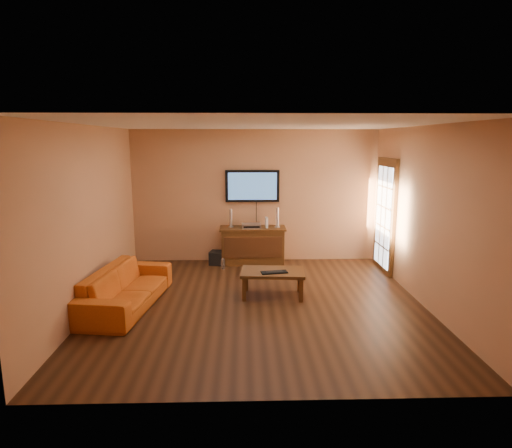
{
  "coord_description": "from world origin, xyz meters",
  "views": [
    {
      "loc": [
        -0.23,
        -6.22,
        2.47
      ],
      "look_at": [
        -0.02,
        0.8,
        1.1
      ],
      "focal_mm": 30.0,
      "sensor_mm": 36.0,
      "label": 1
    }
  ],
  "objects_px": {
    "television": "(252,186)",
    "keyboard": "(274,272)",
    "sofa": "(126,281)",
    "speaker_right": "(277,218)",
    "av_receiver": "(251,226)",
    "game_console": "(266,222)",
    "media_console": "(253,245)",
    "coffee_table": "(273,274)",
    "speaker_left": "(231,219)",
    "bottle": "(223,264)",
    "subwoofer": "(217,258)"
  },
  "relations": [
    {
      "from": "television",
      "to": "speaker_left",
      "type": "height_order",
      "value": "television"
    },
    {
      "from": "media_console",
      "to": "coffee_table",
      "type": "xyz_separation_m",
      "value": [
        0.28,
        -1.9,
        -0.01
      ]
    },
    {
      "from": "sofa",
      "to": "av_receiver",
      "type": "height_order",
      "value": "av_receiver"
    },
    {
      "from": "coffee_table",
      "to": "speaker_left",
      "type": "bearing_deg",
      "value": 110.32
    },
    {
      "from": "sofa",
      "to": "keyboard",
      "type": "bearing_deg",
      "value": -76.03
    },
    {
      "from": "media_console",
      "to": "keyboard",
      "type": "bearing_deg",
      "value": -81.6
    },
    {
      "from": "coffee_table",
      "to": "media_console",
      "type": "bearing_deg",
      "value": 98.36
    },
    {
      "from": "coffee_table",
      "to": "av_receiver",
      "type": "height_order",
      "value": "av_receiver"
    },
    {
      "from": "television",
      "to": "keyboard",
      "type": "bearing_deg",
      "value": -82.39
    },
    {
      "from": "game_console",
      "to": "bottle",
      "type": "bearing_deg",
      "value": -164.02
    },
    {
      "from": "television",
      "to": "av_receiver",
      "type": "xyz_separation_m",
      "value": [
        -0.03,
        -0.26,
        -0.77
      ]
    },
    {
      "from": "speaker_right",
      "to": "av_receiver",
      "type": "distance_m",
      "value": 0.55
    },
    {
      "from": "coffee_table",
      "to": "speaker_left",
      "type": "height_order",
      "value": "speaker_left"
    },
    {
      "from": "speaker_right",
      "to": "bottle",
      "type": "relative_size",
      "value": 1.85
    },
    {
      "from": "coffee_table",
      "to": "bottle",
      "type": "bearing_deg",
      "value": 119.91
    },
    {
      "from": "speaker_right",
      "to": "subwoofer",
      "type": "xyz_separation_m",
      "value": [
        -1.23,
        -0.07,
        -0.8
      ]
    },
    {
      "from": "bottle",
      "to": "av_receiver",
      "type": "bearing_deg",
      "value": 30.19
    },
    {
      "from": "speaker_right",
      "to": "bottle",
      "type": "distance_m",
      "value": 1.43
    },
    {
      "from": "speaker_right",
      "to": "keyboard",
      "type": "relative_size",
      "value": 0.92
    },
    {
      "from": "media_console",
      "to": "game_console",
      "type": "height_order",
      "value": "game_console"
    },
    {
      "from": "speaker_right",
      "to": "game_console",
      "type": "distance_m",
      "value": 0.24
    },
    {
      "from": "television",
      "to": "game_console",
      "type": "relative_size",
      "value": 5.29
    },
    {
      "from": "television",
      "to": "sofa",
      "type": "distance_m",
      "value": 3.36
    },
    {
      "from": "speaker_left",
      "to": "av_receiver",
      "type": "xyz_separation_m",
      "value": [
        0.41,
        -0.09,
        -0.13
      ]
    },
    {
      "from": "media_console",
      "to": "subwoofer",
      "type": "bearing_deg",
      "value": -175.19
    },
    {
      "from": "television",
      "to": "av_receiver",
      "type": "distance_m",
      "value": 0.82
    },
    {
      "from": "television",
      "to": "av_receiver",
      "type": "relative_size",
      "value": 2.92
    },
    {
      "from": "television",
      "to": "keyboard",
      "type": "relative_size",
      "value": 2.53
    },
    {
      "from": "av_receiver",
      "to": "television",
      "type": "bearing_deg",
      "value": 81.57
    },
    {
      "from": "television",
      "to": "subwoofer",
      "type": "xyz_separation_m",
      "value": [
        -0.73,
        -0.27,
        -1.43
      ]
    },
    {
      "from": "media_console",
      "to": "coffee_table",
      "type": "height_order",
      "value": "media_console"
    },
    {
      "from": "television",
      "to": "av_receiver",
      "type": "bearing_deg",
      "value": -96.43
    },
    {
      "from": "bottle",
      "to": "sofa",
      "type": "bearing_deg",
      "value": -125.88
    },
    {
      "from": "speaker_left",
      "to": "game_console",
      "type": "distance_m",
      "value": 0.72
    },
    {
      "from": "sofa",
      "to": "speaker_left",
      "type": "distance_m",
      "value": 2.81
    },
    {
      "from": "bottle",
      "to": "television",
      "type": "bearing_deg",
      "value": 44.71
    },
    {
      "from": "speaker_left",
      "to": "bottle",
      "type": "bearing_deg",
      "value": -110.15
    },
    {
      "from": "media_console",
      "to": "subwoofer",
      "type": "distance_m",
      "value": 0.77
    },
    {
      "from": "speaker_left",
      "to": "av_receiver",
      "type": "height_order",
      "value": "speaker_left"
    },
    {
      "from": "television",
      "to": "coffee_table",
      "type": "height_order",
      "value": "television"
    },
    {
      "from": "speaker_left",
      "to": "game_console",
      "type": "bearing_deg",
      "value": -4.82
    },
    {
      "from": "media_console",
      "to": "subwoofer",
      "type": "relative_size",
      "value": 4.84
    },
    {
      "from": "coffee_table",
      "to": "bottle",
      "type": "distance_m",
      "value": 1.77
    },
    {
      "from": "television",
      "to": "sofa",
      "type": "relative_size",
      "value": 0.54
    },
    {
      "from": "coffee_table",
      "to": "av_receiver",
      "type": "relative_size",
      "value": 2.79
    },
    {
      "from": "av_receiver",
      "to": "subwoofer",
      "type": "bearing_deg",
      "value": 179.08
    },
    {
      "from": "television",
      "to": "bottle",
      "type": "height_order",
      "value": "television"
    },
    {
      "from": "sofa",
      "to": "subwoofer",
      "type": "relative_size",
      "value": 7.4
    },
    {
      "from": "media_console",
      "to": "speaker_left",
      "type": "distance_m",
      "value": 0.7
    },
    {
      "from": "subwoofer",
      "to": "keyboard",
      "type": "relative_size",
      "value": 0.63
    }
  ]
}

